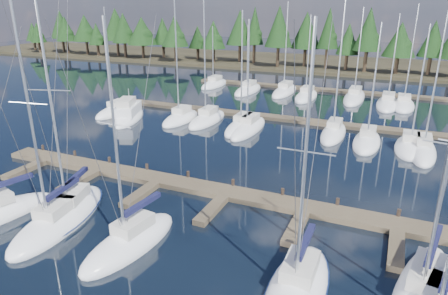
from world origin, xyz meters
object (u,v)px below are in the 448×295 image
at_px(motor_yacht_left, 128,115).
at_px(front_sailboat_6, 422,294).
at_px(front_sailboat_4, 297,288).
at_px(front_sailboat_1, 71,210).
at_px(front_sailboat_3, 130,241).
at_px(front_sailboat_2, 54,224).
at_px(main_dock, 225,196).

bearing_deg(motor_yacht_left, front_sailboat_6, -32.59).
bearing_deg(front_sailboat_4, front_sailboat_1, 174.45).
bearing_deg(front_sailboat_3, front_sailboat_2, -176.26).
height_order(main_dock, front_sailboat_3, front_sailboat_3).
relative_size(front_sailboat_1, front_sailboat_3, 1.14).
height_order(front_sailboat_4, front_sailboat_6, front_sailboat_6).
relative_size(front_sailboat_2, front_sailboat_4, 1.09).
relative_size(front_sailboat_2, motor_yacht_left, 1.62).
distance_m(main_dock, front_sailboat_4, 11.00).
bearing_deg(front_sailboat_3, motor_yacht_left, 126.55).
bearing_deg(front_sailboat_1, front_sailboat_4, -5.55).
height_order(front_sailboat_2, front_sailboat_3, front_sailboat_2).
xyz_separation_m(front_sailboat_3, motor_yacht_left, (-17.15, 23.14, 0.20)).
bearing_deg(front_sailboat_6, motor_yacht_left, 147.41).
bearing_deg(front_sailboat_6, front_sailboat_2, -173.94).
bearing_deg(front_sailboat_2, front_sailboat_4, 1.04).
distance_m(front_sailboat_1, front_sailboat_6, 22.12).
bearing_deg(front_sailboat_1, motor_yacht_left, 117.05).
distance_m(front_sailboat_6, motor_yacht_left, 39.36).
bearing_deg(main_dock, front_sailboat_3, -109.05).
xyz_separation_m(front_sailboat_1, front_sailboat_4, (16.36, -1.59, -0.01)).
height_order(main_dock, front_sailboat_4, front_sailboat_4).
bearing_deg(front_sailboat_4, front_sailboat_6, 19.34).
relative_size(main_dock, front_sailboat_1, 2.74).
bearing_deg(motor_yacht_left, front_sailboat_2, -64.14).
bearing_deg(front_sailboat_3, main_dock, 70.95).
height_order(front_sailboat_6, motor_yacht_left, front_sailboat_6).
xyz_separation_m(front_sailboat_1, front_sailboat_3, (6.11, -1.50, 0.00)).
bearing_deg(front_sailboat_4, main_dock, 133.01).
height_order(front_sailboat_2, front_sailboat_4, front_sailboat_2).
relative_size(front_sailboat_1, front_sailboat_4, 1.13).
relative_size(front_sailboat_1, motor_yacht_left, 1.69).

